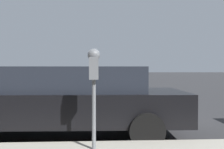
# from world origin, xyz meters

# --- Properties ---
(ground_plane) EXTENTS (220.00, 220.00, 0.00)m
(ground_plane) POSITION_xyz_m (0.00, 0.00, 0.00)
(ground_plane) COLOR #333335
(parking_meter) EXTENTS (0.21, 0.19, 1.54)m
(parking_meter) POSITION_xyz_m (-2.66, 0.12, 1.35)
(parking_meter) COLOR gray
(parking_meter) RESTS_ON sidewalk
(car_black) EXTENTS (2.21, 4.86, 1.46)m
(car_black) POSITION_xyz_m (-1.11, 0.60, 0.78)
(car_black) COLOR black
(car_black) RESTS_ON ground_plane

